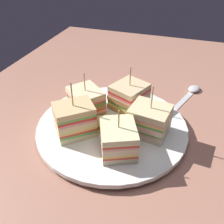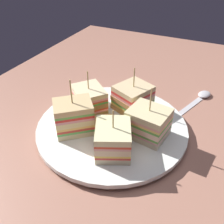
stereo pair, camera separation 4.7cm
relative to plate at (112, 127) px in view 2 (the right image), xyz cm
name	(u,v)px [view 2 (the right image)]	position (x,y,z in cm)	size (l,w,h in cm)	color
ground_plane	(112,134)	(0.00, 0.00, -1.86)	(117.93, 75.95, 1.80)	#A36D5A
plate	(112,127)	(0.00, 0.00, 0.00)	(29.16, 29.16, 1.59)	white
sandwich_wedge_0	(89,99)	(-2.81, -6.56, 3.08)	(8.77, 8.91, 8.80)	beige
sandwich_wedge_1	(74,117)	(4.44, -5.59, 3.70)	(8.38, 8.61, 10.73)	beige
sandwich_wedge_2	(113,139)	(6.37, 3.20, 3.16)	(8.60, 8.02, 8.44)	beige
sandwich_wedge_3	(148,122)	(-0.26, 7.13, 3.37)	(6.80, 7.67, 9.97)	beige
sandwich_wedge_4	(133,98)	(-6.98, 1.47, 3.25)	(8.73, 8.31, 9.36)	#D2BD87
chip_pile	(102,122)	(0.83, -1.84, 1.32)	(6.78, 5.76, 1.79)	#E9D772
spoon	(200,97)	(-19.53, 13.89, -0.56)	(14.11, 6.65, 1.00)	silver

